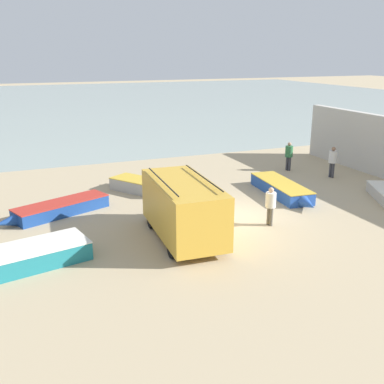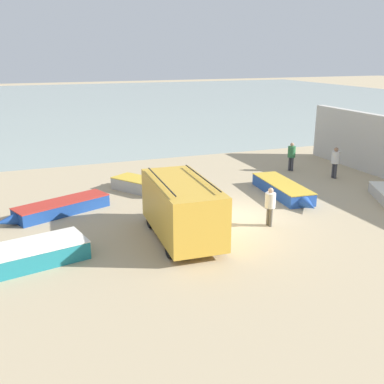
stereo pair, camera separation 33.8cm
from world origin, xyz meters
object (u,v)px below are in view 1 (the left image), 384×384
Objects in this scene: fishing_rowboat_4 at (29,256)px; fisherman_2 at (333,159)px; fishing_rowboat_0 at (283,189)px; fishing_rowboat_3 at (137,185)px; parked_van at (183,208)px; fisherman_0 at (271,203)px; fishing_rowboat_1 at (58,209)px; fisherman_1 at (289,154)px.

fishing_rowboat_4 is 17.69m from fisherman_2.
fishing_rowboat_3 reaches higher than fishing_rowboat_0.
fisherman_0 is (3.85, -0.07, -0.27)m from parked_van.
fishing_rowboat_4 is 9.55m from fisherman_0.
fishing_rowboat_4 reaches higher than fishing_rowboat_3.
fisherman_0 is at bearing -35.29° from fishing_rowboat_0.
parked_van is at bearing 169.48° from fishing_rowboat_4.
fisherman_0 is at bearing 168.07° from fishing_rowboat_4.
fishing_rowboat_0 is at bearing -139.19° from fisherman_0.
fishing_rowboat_0 is 3.26× the size of fisherman_0.
fisherman_2 reaches higher than fishing_rowboat_1.
parked_van reaches higher than fishing_rowboat_4.
fisherman_1 is (15.42, 7.73, 0.71)m from fishing_rowboat_4.
fisherman_0 is at bearing 30.32° from fisherman_2.
fishing_rowboat_1 is 2.83× the size of fisherman_2.
fisherman_2 is (7.31, 5.23, 0.09)m from fisherman_0.
fishing_rowboat_0 is 5.29m from fisherman_1.
fishing_rowboat_3 is 1.99× the size of fisherman_2.
fishing_rowboat_0 is at bearing -152.17° from fishing_rowboat_3.
fishing_rowboat_4 is at bearing 50.91° from fishing_rowboat_1.
fishing_rowboat_1 is at bearing -92.07° from fishing_rowboat_0.
fisherman_1 is (14.00, 2.96, 0.76)m from fishing_rowboat_1.
fisherman_0 reaches higher than fishing_rowboat_3.
fisherman_0 reaches higher than fishing_rowboat_0.
parked_van is 0.94× the size of fishing_rowboat_0.
fishing_rowboat_4 is at bearing 95.14° from parked_van.
fishing_rowboat_0 is 3.00× the size of fisherman_2.
fisherman_2 is at bearing 159.83° from fishing_rowboat_1.
fishing_rowboat_3 is at bearing -141.87° from fishing_rowboat_4.
fishing_rowboat_4 is 17.27m from fisherman_1.
fishing_rowboat_3 is 11.30m from fisherman_2.
fishing_rowboat_1 is at bearing 83.68° from fishing_rowboat_3.
parked_van is at bearing 19.54° from fisherman_2.
fisherman_1 is at bearing -49.77° from parked_van.
fisherman_1 is (3.11, 4.21, 0.73)m from fishing_rowboat_0.
parked_van reaches higher than fisherman_2.
fisherman_1 is at bearing -137.35° from fisherman_0.
fishing_rowboat_3 is (-6.64, 3.51, 0.01)m from fishing_rowboat_0.
parked_van is 12.30m from fisherman_1.
fishing_rowboat_1 is 15.44m from fisherman_2.
fisherman_2 is at bearing -153.80° from fisherman_0.
fisherman_0 is at bearing -88.32° from parked_van.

